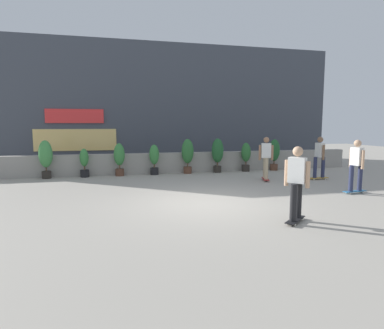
{
  "coord_description": "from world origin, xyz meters",
  "views": [
    {
      "loc": [
        -2.48,
        -8.56,
        2.16
      ],
      "look_at": [
        0.0,
        1.5,
        0.9
      ],
      "focal_mm": 30.63,
      "sensor_mm": 36.0,
      "label": 1
    }
  ],
  "objects_px": {
    "potted_plant_2": "(119,157)",
    "skater_far_right": "(356,164)",
    "potted_plant_1": "(84,162)",
    "potted_plant_6": "(246,155)",
    "potted_plant_0": "(46,156)",
    "skater_by_wall_right": "(297,181)",
    "potted_plant_7": "(274,152)",
    "potted_plant_5": "(218,153)",
    "skater_far_left": "(266,157)",
    "potted_plant_3": "(154,158)",
    "potted_plant_4": "(188,153)",
    "skater_by_wall_left": "(320,156)"
  },
  "relations": [
    {
      "from": "potted_plant_2",
      "to": "skater_far_right",
      "type": "height_order",
      "value": "skater_far_right"
    },
    {
      "from": "potted_plant_1",
      "to": "potted_plant_6",
      "type": "xyz_separation_m",
      "value": [
        7.18,
        0.0,
        0.13
      ]
    },
    {
      "from": "potted_plant_0",
      "to": "potted_plant_1",
      "type": "xyz_separation_m",
      "value": [
        1.47,
        0.0,
        -0.28
      ]
    },
    {
      "from": "potted_plant_0",
      "to": "skater_by_wall_right",
      "type": "bearing_deg",
      "value": -50.18
    },
    {
      "from": "potted_plant_6",
      "to": "skater_far_right",
      "type": "height_order",
      "value": "skater_far_right"
    },
    {
      "from": "potted_plant_6",
      "to": "potted_plant_7",
      "type": "distance_m",
      "value": 1.45
    },
    {
      "from": "potted_plant_5",
      "to": "skater_far_left",
      "type": "relative_size",
      "value": 0.91
    },
    {
      "from": "potted_plant_0",
      "to": "potted_plant_5",
      "type": "relative_size",
      "value": 1.0
    },
    {
      "from": "potted_plant_3",
      "to": "potted_plant_4",
      "type": "bearing_deg",
      "value": 0.0
    },
    {
      "from": "potted_plant_5",
      "to": "skater_by_wall_right",
      "type": "xyz_separation_m",
      "value": [
        -0.75,
        -7.8,
        0.03
      ]
    },
    {
      "from": "potted_plant_1",
      "to": "potted_plant_5",
      "type": "xyz_separation_m",
      "value": [
        5.79,
        -0.0,
        0.29
      ]
    },
    {
      "from": "potted_plant_0",
      "to": "potted_plant_2",
      "type": "relative_size",
      "value": 1.12
    },
    {
      "from": "potted_plant_3",
      "to": "potted_plant_7",
      "type": "relative_size",
      "value": 0.88
    },
    {
      "from": "potted_plant_0",
      "to": "potted_plant_6",
      "type": "xyz_separation_m",
      "value": [
        8.65,
        0.0,
        -0.15
      ]
    },
    {
      "from": "potted_plant_2",
      "to": "skater_far_right",
      "type": "bearing_deg",
      "value": -37.28
    },
    {
      "from": "skater_far_left",
      "to": "potted_plant_0",
      "type": "bearing_deg",
      "value": 162.88
    },
    {
      "from": "potted_plant_2",
      "to": "potted_plant_5",
      "type": "xyz_separation_m",
      "value": [
        4.37,
        -0.0,
        0.12
      ]
    },
    {
      "from": "potted_plant_1",
      "to": "potted_plant_3",
      "type": "height_order",
      "value": "potted_plant_3"
    },
    {
      "from": "potted_plant_0",
      "to": "potted_plant_4",
      "type": "distance_m",
      "value": 5.86
    },
    {
      "from": "potted_plant_2",
      "to": "potted_plant_5",
      "type": "distance_m",
      "value": 4.37
    },
    {
      "from": "potted_plant_6",
      "to": "skater_by_wall_right",
      "type": "distance_m",
      "value": 8.1
    },
    {
      "from": "potted_plant_0",
      "to": "potted_plant_6",
      "type": "height_order",
      "value": "potted_plant_0"
    },
    {
      "from": "potted_plant_3",
      "to": "skater_by_wall_right",
      "type": "distance_m",
      "value": 8.09
    },
    {
      "from": "skater_by_wall_left",
      "to": "skater_by_wall_right",
      "type": "bearing_deg",
      "value": -129.2
    },
    {
      "from": "potted_plant_1",
      "to": "potted_plant_6",
      "type": "bearing_deg",
      "value": 0.0
    },
    {
      "from": "potted_plant_5",
      "to": "skater_by_wall_left",
      "type": "relative_size",
      "value": 0.91
    },
    {
      "from": "potted_plant_5",
      "to": "potted_plant_7",
      "type": "distance_m",
      "value": 2.83
    },
    {
      "from": "potted_plant_3",
      "to": "potted_plant_7",
      "type": "height_order",
      "value": "potted_plant_7"
    },
    {
      "from": "potted_plant_6",
      "to": "potted_plant_3",
      "type": "bearing_deg",
      "value": -180.0
    },
    {
      "from": "potted_plant_4",
      "to": "skater_by_wall_right",
      "type": "bearing_deg",
      "value": -85.28
    },
    {
      "from": "skater_by_wall_right",
      "to": "potted_plant_6",
      "type": "bearing_deg",
      "value": 74.65
    },
    {
      "from": "potted_plant_1",
      "to": "potted_plant_2",
      "type": "distance_m",
      "value": 1.43
    },
    {
      "from": "potted_plant_0",
      "to": "skater_by_wall_left",
      "type": "distance_m",
      "value": 10.93
    },
    {
      "from": "potted_plant_5",
      "to": "potted_plant_6",
      "type": "distance_m",
      "value": 1.4
    },
    {
      "from": "potted_plant_3",
      "to": "skater_by_wall_left",
      "type": "height_order",
      "value": "skater_by_wall_left"
    },
    {
      "from": "potted_plant_2",
      "to": "skater_far_right",
      "type": "relative_size",
      "value": 0.82
    },
    {
      "from": "potted_plant_1",
      "to": "skater_far_right",
      "type": "bearing_deg",
      "value": -32.42
    },
    {
      "from": "potted_plant_6",
      "to": "skater_by_wall_right",
      "type": "relative_size",
      "value": 0.79
    },
    {
      "from": "potted_plant_1",
      "to": "skater_by_wall_left",
      "type": "bearing_deg",
      "value": -17.41
    },
    {
      "from": "potted_plant_2",
      "to": "potted_plant_4",
      "type": "bearing_deg",
      "value": 0.0
    },
    {
      "from": "potted_plant_7",
      "to": "skater_by_wall_right",
      "type": "height_order",
      "value": "skater_by_wall_right"
    },
    {
      "from": "potted_plant_7",
      "to": "skater_by_wall_left",
      "type": "xyz_separation_m",
      "value": [
        0.45,
        -2.85,
        0.08
      ]
    },
    {
      "from": "potted_plant_1",
      "to": "potted_plant_2",
      "type": "bearing_deg",
      "value": 0.0
    },
    {
      "from": "potted_plant_3",
      "to": "potted_plant_7",
      "type": "distance_m",
      "value": 5.72
    },
    {
      "from": "potted_plant_6",
      "to": "skater_far_right",
      "type": "bearing_deg",
      "value": -75.6
    },
    {
      "from": "potted_plant_0",
      "to": "potted_plant_4",
      "type": "xyz_separation_m",
      "value": [
        5.86,
        0.0,
        -0.01
      ]
    },
    {
      "from": "potted_plant_3",
      "to": "skater_by_wall_left",
      "type": "relative_size",
      "value": 0.77
    },
    {
      "from": "potted_plant_7",
      "to": "skater_by_wall_right",
      "type": "distance_m",
      "value": 8.59
    },
    {
      "from": "potted_plant_3",
      "to": "skater_far_left",
      "type": "bearing_deg",
      "value": -32.81
    },
    {
      "from": "skater_by_wall_left",
      "to": "skater_far_left",
      "type": "height_order",
      "value": "same"
    }
  ]
}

